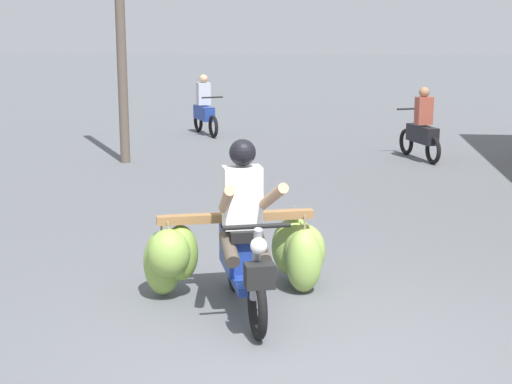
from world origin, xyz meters
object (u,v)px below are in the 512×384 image
(motorbike_distant_ahead_right, at_px, (204,110))
(utility_pole, at_px, (120,3))
(motorbike_distant_ahead_left, at_px, (422,130))
(motorbike_main_loaded, at_px, (245,249))

(motorbike_distant_ahead_right, distance_m, utility_pole, 4.59)
(motorbike_distant_ahead_right, xyz_separation_m, utility_pole, (-0.86, -3.84, 2.36))
(motorbike_distant_ahead_left, bearing_deg, utility_pole, -171.21)
(utility_pole, bearing_deg, motorbike_distant_ahead_left, 8.79)
(utility_pole, bearing_deg, motorbike_main_loaded, -66.03)
(motorbike_main_loaded, xyz_separation_m, utility_pole, (-3.10, 6.98, 2.44))
(motorbike_distant_ahead_left, distance_m, motorbike_distant_ahead_right, 5.58)
(motorbike_distant_ahead_right, bearing_deg, motorbike_distant_ahead_left, -32.29)
(motorbike_main_loaded, xyz_separation_m, motorbike_distant_ahead_right, (-2.24, 10.82, 0.08))
(motorbike_main_loaded, distance_m, motorbike_distant_ahead_right, 11.05)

